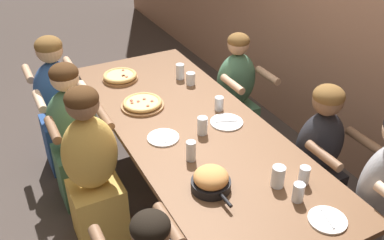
{
  "coord_description": "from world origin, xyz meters",
  "views": [
    {
      "loc": [
        2.2,
        -1.14,
        2.35
      ],
      "look_at": [
        0.0,
        0.0,
        0.81
      ],
      "focal_mm": 40.0,
      "sensor_mm": 36.0,
      "label": 1
    }
  ],
  "objects_px": {
    "drinking_glass_c": "(304,175)",
    "drinking_glass_e": "(202,127)",
    "drinking_glass_a": "(191,152)",
    "drinking_glass_h": "(219,103)",
    "drinking_glass_g": "(191,79)",
    "drinking_glass_b": "(278,176)",
    "drinking_glass_f": "(298,193)",
    "diner_far_midright": "(316,164)",
    "drinking_glass_d": "(180,72)",
    "diner_near_midleft": "(75,141)",
    "diner_far_right": "(378,209)",
    "empty_plate_b": "(327,220)",
    "empty_plate_c": "(227,122)",
    "diner_near_center": "(93,174)",
    "diner_near_left": "(60,109)",
    "skillet_bowl": "(211,180)",
    "diner_far_midleft": "(235,100)",
    "pizza_board_main": "(142,104)",
    "empty_plate_a": "(163,138)",
    "pizza_board_second": "(120,77)"
  },
  "relations": [
    {
      "from": "pizza_board_main",
      "to": "pizza_board_second",
      "type": "bearing_deg",
      "value": 179.91
    },
    {
      "from": "drinking_glass_b",
      "to": "diner_far_right",
      "type": "xyz_separation_m",
      "value": [
        0.27,
        0.56,
        -0.26
      ]
    },
    {
      "from": "drinking_glass_d",
      "to": "diner_far_midright",
      "type": "height_order",
      "value": "diner_far_midright"
    },
    {
      "from": "diner_far_right",
      "to": "diner_near_center",
      "type": "bearing_deg",
      "value": -37.65
    },
    {
      "from": "drinking_glass_b",
      "to": "drinking_glass_c",
      "type": "xyz_separation_m",
      "value": [
        0.05,
        0.14,
        -0.01
      ]
    },
    {
      "from": "drinking_glass_e",
      "to": "drinking_glass_h",
      "type": "distance_m",
      "value": 0.34
    },
    {
      "from": "drinking_glass_a",
      "to": "diner_far_midright",
      "type": "distance_m",
      "value": 0.95
    },
    {
      "from": "skillet_bowl",
      "to": "diner_near_left",
      "type": "relative_size",
      "value": 0.27
    },
    {
      "from": "drinking_glass_b",
      "to": "diner_far_midright",
      "type": "height_order",
      "value": "diner_far_midright"
    },
    {
      "from": "skillet_bowl",
      "to": "diner_far_midright",
      "type": "height_order",
      "value": "diner_far_midright"
    },
    {
      "from": "drinking_glass_c",
      "to": "diner_near_left",
      "type": "height_order",
      "value": "diner_near_left"
    },
    {
      "from": "drinking_glass_d",
      "to": "diner_near_left",
      "type": "bearing_deg",
      "value": -108.08
    },
    {
      "from": "drinking_glass_a",
      "to": "diner_far_midleft",
      "type": "height_order",
      "value": "diner_far_midleft"
    },
    {
      "from": "empty_plate_b",
      "to": "empty_plate_c",
      "type": "xyz_separation_m",
      "value": [
        -1.04,
        0.03,
        -0.0
      ]
    },
    {
      "from": "empty_plate_a",
      "to": "diner_far_midright",
      "type": "relative_size",
      "value": 0.19
    },
    {
      "from": "diner_far_right",
      "to": "drinking_glass_f",
      "type": "bearing_deg",
      "value": -12.9
    },
    {
      "from": "diner_near_midleft",
      "to": "diner_near_center",
      "type": "bearing_deg",
      "value": -90.0
    },
    {
      "from": "pizza_board_main",
      "to": "skillet_bowl",
      "type": "height_order",
      "value": "skillet_bowl"
    },
    {
      "from": "drinking_glass_a",
      "to": "diner_near_left",
      "type": "distance_m",
      "value": 1.47
    },
    {
      "from": "diner_far_midright",
      "to": "diner_far_right",
      "type": "height_order",
      "value": "diner_far_right"
    },
    {
      "from": "drinking_glass_h",
      "to": "diner_far_midleft",
      "type": "distance_m",
      "value": 0.68
    },
    {
      "from": "drinking_glass_b",
      "to": "drinking_glass_d",
      "type": "xyz_separation_m",
      "value": [
        -1.47,
        0.11,
        -0.01
      ]
    },
    {
      "from": "skillet_bowl",
      "to": "diner_far_right",
      "type": "bearing_deg",
      "value": 65.1
    },
    {
      "from": "drinking_glass_b",
      "to": "drinking_glass_c",
      "type": "bearing_deg",
      "value": 70.71
    },
    {
      "from": "drinking_glass_b",
      "to": "drinking_glass_f",
      "type": "xyz_separation_m",
      "value": [
        0.15,
        0.02,
        -0.02
      ]
    },
    {
      "from": "empty_plate_b",
      "to": "drinking_glass_h",
      "type": "relative_size",
      "value": 1.94
    },
    {
      "from": "drinking_glass_h",
      "to": "diner_near_center",
      "type": "relative_size",
      "value": 0.09
    },
    {
      "from": "drinking_glass_b",
      "to": "diner_far_midright",
      "type": "bearing_deg",
      "value": 115.03
    },
    {
      "from": "drinking_glass_b",
      "to": "drinking_glass_c",
      "type": "height_order",
      "value": "drinking_glass_b"
    },
    {
      "from": "drinking_glass_h",
      "to": "diner_far_midleft",
      "type": "xyz_separation_m",
      "value": [
        -0.43,
        0.43,
        -0.3
      ]
    },
    {
      "from": "diner_far_midright",
      "to": "drinking_glass_d",
      "type": "bearing_deg",
      "value": -69.24
    },
    {
      "from": "diner_far_midright",
      "to": "empty_plate_b",
      "type": "bearing_deg",
      "value": 50.29
    },
    {
      "from": "drinking_glass_b",
      "to": "drinking_glass_g",
      "type": "bearing_deg",
      "value": 174.15
    },
    {
      "from": "skillet_bowl",
      "to": "diner_near_midleft",
      "type": "xyz_separation_m",
      "value": [
        -1.15,
        -0.51,
        -0.28
      ]
    },
    {
      "from": "diner_near_midleft",
      "to": "diner_near_left",
      "type": "bearing_deg",
      "value": 90.0
    },
    {
      "from": "empty_plate_a",
      "to": "drinking_glass_h",
      "type": "xyz_separation_m",
      "value": [
        -0.15,
        0.52,
        0.05
      ]
    },
    {
      "from": "drinking_glass_c",
      "to": "drinking_glass_e",
      "type": "distance_m",
      "value": 0.76
    },
    {
      "from": "empty_plate_b",
      "to": "drinking_glass_c",
      "type": "relative_size",
      "value": 1.8
    },
    {
      "from": "drinking_glass_a",
      "to": "drinking_glass_g",
      "type": "relative_size",
      "value": 1.32
    },
    {
      "from": "drinking_glass_d",
      "to": "drinking_glass_e",
      "type": "distance_m",
      "value": 0.84
    },
    {
      "from": "drinking_glass_c",
      "to": "skillet_bowl",
      "type": "bearing_deg",
      "value": -112.27
    },
    {
      "from": "drinking_glass_a",
      "to": "drinking_glass_h",
      "type": "distance_m",
      "value": 0.64
    },
    {
      "from": "skillet_bowl",
      "to": "drinking_glass_d",
      "type": "bearing_deg",
      "value": 161.11
    },
    {
      "from": "drinking_glass_f",
      "to": "drinking_glass_b",
      "type": "bearing_deg",
      "value": -171.12
    },
    {
      "from": "drinking_glass_e",
      "to": "diner_near_center",
      "type": "bearing_deg",
      "value": -102.47
    },
    {
      "from": "pizza_board_main",
      "to": "diner_near_center",
      "type": "xyz_separation_m",
      "value": [
        0.36,
        -0.5,
        -0.22
      ]
    },
    {
      "from": "diner_near_center",
      "to": "drinking_glass_a",
      "type": "bearing_deg",
      "value": -35.9
    },
    {
      "from": "empty_plate_b",
      "to": "drinking_glass_d",
      "type": "distance_m",
      "value": 1.81
    },
    {
      "from": "drinking_glass_c",
      "to": "diner_near_midleft",
      "type": "distance_m",
      "value": 1.7
    },
    {
      "from": "empty_plate_b",
      "to": "drinking_glass_g",
      "type": "xyz_separation_m",
      "value": [
        -1.68,
        0.08,
        0.04
      ]
    }
  ]
}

